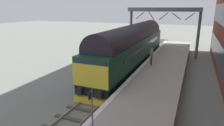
{
  "coord_description": "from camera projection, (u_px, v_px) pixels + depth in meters",
  "views": [
    {
      "loc": [
        6.1,
        -12.37,
        6.36
      ],
      "look_at": [
        0.2,
        1.82,
        2.1
      ],
      "focal_mm": 31.97,
      "sensor_mm": 36.0,
      "label": 1
    }
  ],
  "objects": [
    {
      "name": "ground_plane",
      "position": [
        100.0,
        96.0,
        14.97
      ],
      "size": [
        140.0,
        140.0,
        0.0
      ],
      "primitive_type": "plane",
      "color": "slate",
      "rests_on": "ground"
    },
    {
      "name": "track_main",
      "position": [
        100.0,
        95.0,
        14.95
      ],
      "size": [
        2.5,
        60.0,
        0.15
      ],
      "color": "gray",
      "rests_on": "ground"
    },
    {
      "name": "station_platform",
      "position": [
        148.0,
        97.0,
        13.5
      ],
      "size": [
        4.0,
        44.0,
        1.01
      ],
      "color": "#A49C8F",
      "rests_on": "ground"
    },
    {
      "name": "diesel_locomotive",
      "position": [
        133.0,
        45.0,
        21.55
      ],
      "size": [
        2.74,
        19.67,
        4.68
      ],
      "color": "black",
      "rests_on": "ground"
    },
    {
      "name": "platform_number_sign",
      "position": [
        92.0,
        103.0,
        8.95
      ],
      "size": [
        0.1,
        0.44,
        1.81
      ],
      "color": "slate",
      "rests_on": "station_platform"
    },
    {
      "name": "waiting_passenger",
      "position": [
        152.0,
        55.0,
        19.12
      ],
      "size": [
        0.44,
        0.48,
        1.64
      ],
      "rotation": [
        0.0,
        0.0,
        1.96
      ],
      "color": "#36363A",
      "rests_on": "station_platform"
    },
    {
      "name": "overhead_footbridge",
      "position": [
        164.0,
        13.0,
        26.13
      ],
      "size": [
        9.3,
        2.0,
        6.41
      ],
      "color": "slate",
      "rests_on": "ground"
    }
  ]
}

